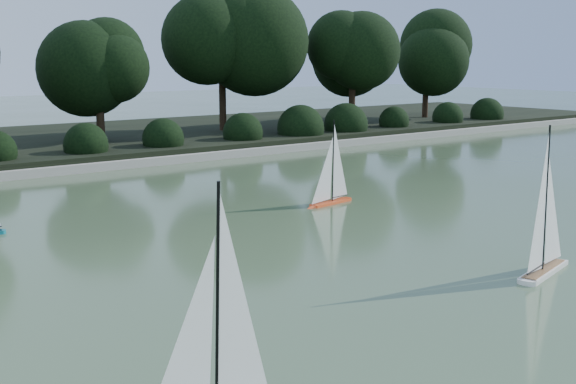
% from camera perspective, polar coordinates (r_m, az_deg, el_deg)
% --- Properties ---
extents(ground, '(80.00, 80.00, 0.00)m').
position_cam_1_polar(ground, '(8.58, 10.32, -5.68)').
color(ground, '#354428').
rests_on(ground, ground).
extents(pond_coping, '(40.00, 0.35, 0.18)m').
position_cam_1_polar(pond_coping, '(15.91, -14.39, 2.02)').
color(pond_coping, gray).
rests_on(pond_coping, ground).
extents(far_bank, '(40.00, 8.00, 0.30)m').
position_cam_1_polar(far_bank, '(19.61, -19.04, 3.53)').
color(far_bank, black).
rests_on(far_bank, ground).
extents(tree_line, '(26.31, 3.93, 4.39)m').
position_cam_1_polar(tree_line, '(18.47, -14.24, 11.13)').
color(tree_line, black).
rests_on(tree_line, ground).
extents(shrub_hedge, '(29.10, 1.10, 1.10)m').
position_cam_1_polar(shrub_hedge, '(16.69, -15.67, 3.60)').
color(shrub_hedge, black).
rests_on(shrub_hedge, ground).
extents(sailboat_white_b, '(1.29, 0.50, 1.77)m').
position_cam_1_polar(sailboat_white_b, '(8.63, 19.87, -4.18)').
color(sailboat_white_b, white).
rests_on(sailboat_white_b, ground).
extents(sailboat_orange, '(1.08, 0.33, 1.47)m').
position_cam_1_polar(sailboat_orange, '(11.80, 3.15, 0.10)').
color(sailboat_orange, '#FF5323').
rests_on(sailboat_orange, ground).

